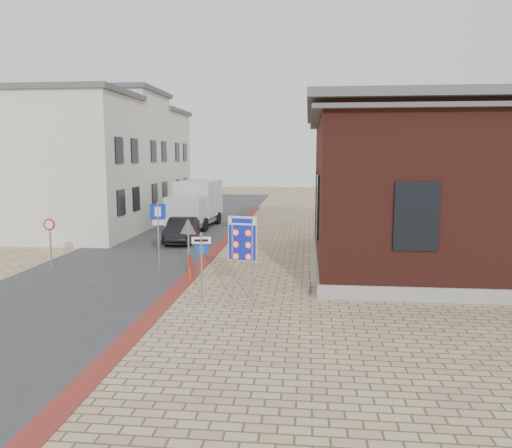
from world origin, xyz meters
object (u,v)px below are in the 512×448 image
at_px(sedan, 182,230).
at_px(box_truck, 196,203).
at_px(essen_sign, 202,257).
at_px(border_sign, 242,241).
at_px(parking_sign, 158,223).
at_px(bollard, 190,268).

relative_size(sedan, box_truck, 0.68).
bearing_deg(sedan, essen_sign, -77.12).
height_order(border_sign, parking_sign, parking_sign).
bearing_deg(bollard, essen_sign, -68.20).
xyz_separation_m(box_truck, border_sign, (5.30, -16.63, 0.44)).
height_order(sedan, box_truck, box_truck).
xyz_separation_m(essen_sign, parking_sign, (-2.70, 4.20, 0.48)).
distance_m(sedan, bollard, 8.81).
relative_size(box_truck, border_sign, 2.13).
height_order(box_truck, bollard, box_truck).
relative_size(box_truck, essen_sign, 2.62).
distance_m(box_truck, border_sign, 17.46).
bearing_deg(parking_sign, bollard, -68.36).
xyz_separation_m(sedan, parking_sign, (0.76, -6.76, 1.31)).
distance_m(sedan, border_sign, 11.84).
relative_size(sedan, essen_sign, 1.79).
bearing_deg(bollard, parking_sign, 135.00).
height_order(sedan, bollard, sedan).
bearing_deg(border_sign, sedan, 124.70).
bearing_deg(border_sign, parking_sign, 145.84).
distance_m(border_sign, essen_sign, 1.41).
bearing_deg(sedan, box_truck, 90.63).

